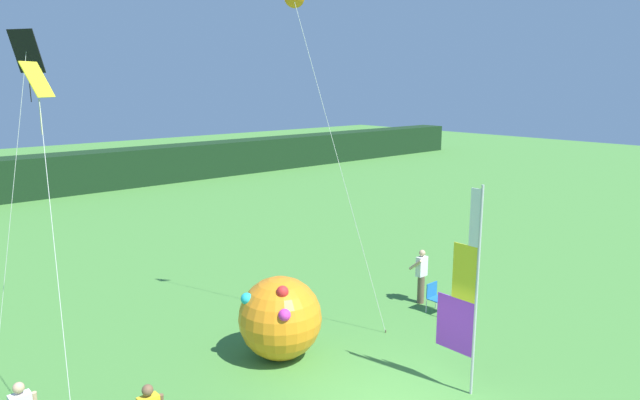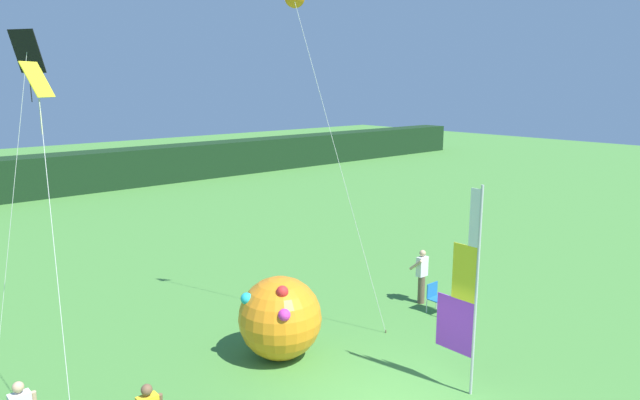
% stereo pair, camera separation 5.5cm
% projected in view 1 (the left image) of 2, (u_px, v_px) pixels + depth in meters
% --- Properties ---
extents(distant_treeline, '(80.00, 2.40, 2.48)m').
position_uv_depth(distant_treeline, '(11.00, 179.00, 33.55)').
color(distant_treeline, black).
rests_on(distant_treeline, ground).
extents(banner_flag, '(0.06, 1.03, 4.73)m').
position_uv_depth(banner_flag, '(465.00, 294.00, 12.43)').
color(banner_flag, '#B7B7BC').
rests_on(banner_flag, ground).
extents(person_near_banner, '(0.55, 0.48, 1.73)m').
position_uv_depth(person_near_banner, '(421.00, 275.00, 17.73)').
color(person_near_banner, brown).
rests_on(person_near_banner, ground).
extents(inflatable_balloon, '(2.09, 2.09, 2.09)m').
position_uv_depth(inflatable_balloon, '(280.00, 318.00, 14.17)').
color(inflatable_balloon, orange).
rests_on(inflatable_balloon, ground).
extents(folding_chair, '(0.51, 0.51, 0.89)m').
position_uv_depth(folding_chair, '(435.00, 296.00, 17.10)').
color(folding_chair, '#BCBCC1').
rests_on(folding_chair, ground).
extents(kite_orange_delta_0, '(1.78, 2.45, 9.23)m').
position_uv_depth(kite_orange_delta_0, '(294.00, 2.00, 14.57)').
color(kite_orange_delta_0, brown).
rests_on(kite_orange_delta_0, ground).
extents(kite_black_diamond_1, '(1.83, 0.84, 8.08)m').
position_uv_depth(kite_black_diamond_1, '(25.00, 63.00, 14.09)').
color(kite_black_diamond_1, brown).
rests_on(kite_black_diamond_1, ground).
extents(kite_yellow_diamond_2, '(1.22, 3.61, 7.21)m').
position_uv_depth(kite_yellow_diamond_2, '(40.00, 103.00, 11.10)').
color(kite_yellow_diamond_2, brown).
rests_on(kite_yellow_diamond_2, ground).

